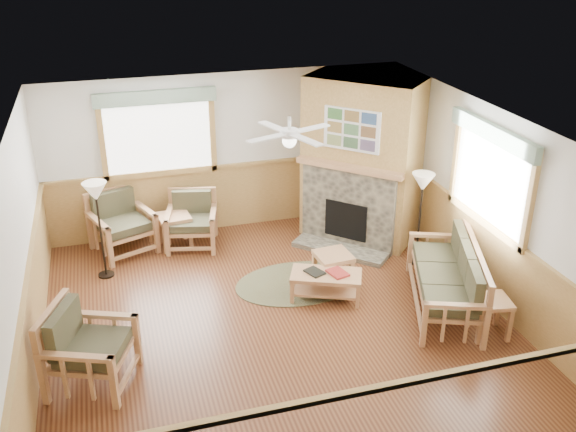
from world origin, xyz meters
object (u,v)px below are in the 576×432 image
object	(u,v)px
coffee_table	(326,286)
footstool	(333,267)
sofa	(445,277)
floor_lamp_left	(100,230)
floor_lamp_right	(420,219)
end_table_chairs	(175,231)
end_table_sofa	(489,317)
armchair_back_left	(122,224)
armchair_back_right	(191,221)
armchair_left	(90,347)

from	to	relation	value
coffee_table	footstool	bearing A→B (deg)	82.68
sofa	floor_lamp_left	distance (m)	4.98
footstool	floor_lamp_right	bearing A→B (deg)	6.08
end_table_chairs	end_table_sofa	xyz separation A→B (m)	(3.56, -3.63, -0.02)
sofa	end_table_chairs	world-z (taller)	sofa
sofa	armchair_back_left	xyz separation A→B (m)	(-4.15, 2.94, 0.02)
coffee_table	floor_lamp_right	bearing A→B (deg)	42.97
end_table_sofa	floor_lamp_right	xyz separation A→B (m)	(0.00, 2.02, 0.48)
sofa	footstool	bearing A→B (deg)	-111.01
end_table_chairs	armchair_back_right	bearing A→B (deg)	-9.52
sofa	floor_lamp_left	size ratio (longest dim) A/B	1.32
armchair_back_right	coffee_table	world-z (taller)	armchair_back_right
sofa	floor_lamp_right	bearing A→B (deg)	-169.11
armchair_back_right	footstool	bearing A→B (deg)	-29.42
armchair_left	floor_lamp_left	distance (m)	2.53
armchair_left	end_table_chairs	size ratio (longest dim) A/B	1.76
footstool	armchair_back_left	bearing A→B (deg)	147.94
floor_lamp_left	footstool	bearing A→B (deg)	-18.53
coffee_table	end_table_sofa	xyz separation A→B (m)	(1.72, -1.42, 0.07)
armchair_back_right	floor_lamp_left	xyz separation A→B (m)	(-1.41, -0.63, 0.32)
end_table_sofa	footstool	size ratio (longest dim) A/B	1.05
armchair_back_left	footstool	bearing A→B (deg)	-53.24
armchair_left	end_table_sofa	distance (m)	4.93
end_table_chairs	end_table_sofa	size ratio (longest dim) A/B	1.06
end_table_sofa	floor_lamp_right	distance (m)	2.08
floor_lamp_left	floor_lamp_right	world-z (taller)	floor_lamp_left
end_table_chairs	footstool	distance (m)	2.75
coffee_table	floor_lamp_left	size ratio (longest dim) A/B	0.65
armchair_back_right	armchair_left	world-z (taller)	armchair_left
armchair_back_left	armchair_back_right	bearing A→B (deg)	-27.26
sofa	end_table_chairs	xyz separation A→B (m)	(-3.33, 2.87, -0.18)
armchair_back_left	floor_lamp_right	size ratio (longest dim) A/B	0.65
armchair_back_left	armchair_left	bearing A→B (deg)	-120.43
floor_lamp_left	armchair_back_left	bearing A→B (deg)	66.68
sofa	floor_lamp_left	bearing A→B (deg)	-94.99
armchair_left	end_table_sofa	bearing A→B (deg)	-73.01
coffee_table	end_table_sofa	size ratio (longest dim) A/B	1.88
sofa	coffee_table	world-z (taller)	sofa
footstool	floor_lamp_left	world-z (taller)	floor_lamp_left
sofa	armchair_back_right	distance (m)	4.16
armchair_back_left	end_table_chairs	bearing A→B (deg)	-26.10
sofa	floor_lamp_right	size ratio (longest dim) A/B	1.34
armchair_left	footstool	xyz separation A→B (m)	(3.46, 1.42, -0.27)
floor_lamp_right	sofa	bearing A→B (deg)	-100.27
armchair_back_left	footstool	distance (m)	3.46
sofa	armchair_back_left	world-z (taller)	armchair_back_left
sofa	armchair_left	bearing A→B (deg)	-64.98
armchair_back_right	end_table_sofa	distance (m)	4.86
armchair_back_left	end_table_sofa	world-z (taller)	armchair_back_left
armchair_left	end_table_chairs	xyz separation A→B (m)	(1.35, 3.18, -0.21)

